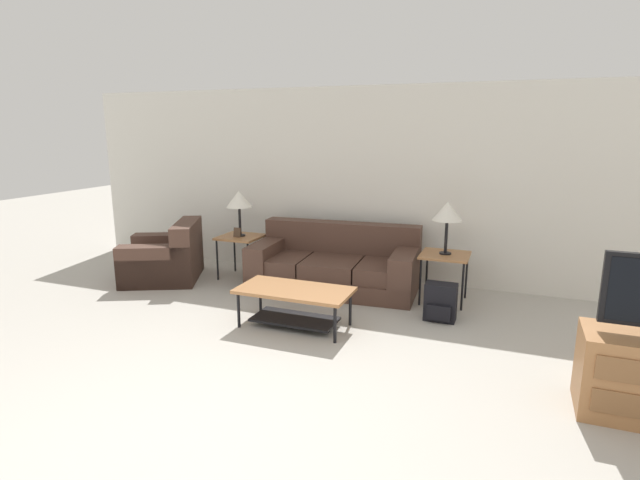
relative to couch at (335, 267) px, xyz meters
The scene contains 11 objects.
ground_plane 3.61m from the couch, 85.93° to the right, with size 24.00×24.00×0.00m, color #B2ADA3.
wall_back 1.24m from the couch, 69.28° to the left, with size 9.02×0.06×2.60m.
couch is the anchor object (origin of this frame).
armchair 2.36m from the couch, 168.50° to the right, with size 1.30×1.33×0.80m.
coffee_table 1.38m from the couch, 88.26° to the right, with size 1.19×0.60×0.42m.
side_table_left 1.41m from the couch, behind, with size 0.56×0.54×0.59m.
side_table_right 1.41m from the couch, ahead, with size 0.56×0.54×0.59m.
table_lamp_left 1.60m from the couch, behind, with size 0.35×0.35×0.62m.
table_lamp_right 1.61m from the couch, ahead, with size 0.35×0.35×0.62m.
backpack 1.58m from the couch, 23.90° to the right, with size 0.34×0.28×0.41m.
picture_frame 1.44m from the couch, behind, with size 0.10×0.04×0.13m.
Camera 1 is at (1.83, -2.31, 2.05)m, focal length 28.00 mm.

